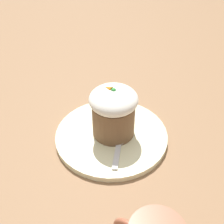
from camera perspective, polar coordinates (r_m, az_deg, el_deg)
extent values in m
plane|color=#846042|center=(0.62, -0.10, -4.77)|extent=(4.00, 4.00, 0.00)
cylinder|color=beige|center=(0.62, -0.10, -4.40)|extent=(0.22, 0.22, 0.01)
cylinder|color=brown|center=(0.60, 0.00, -1.12)|extent=(0.08, 0.08, 0.07)
ellipsoid|color=white|center=(0.57, 0.00, 2.43)|extent=(0.09, 0.09, 0.04)
cone|color=orange|center=(0.56, -0.73, 4.41)|extent=(0.02, 0.01, 0.01)
sphere|color=green|center=(0.56, -0.06, 4.12)|extent=(0.01, 0.01, 0.01)
cube|color=silver|center=(0.57, 0.92, -7.82)|extent=(0.04, 0.07, 0.00)
ellipsoid|color=silver|center=(0.61, 1.49, -4.32)|extent=(0.05, 0.06, 0.01)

